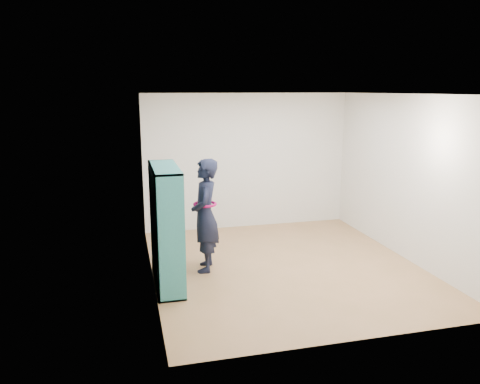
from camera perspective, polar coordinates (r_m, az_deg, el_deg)
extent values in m
plane|color=#9A7446|center=(7.32, 5.50, -9.00)|extent=(4.50, 4.50, 0.00)
plane|color=white|center=(6.82, 5.96, 11.80)|extent=(4.50, 4.50, 0.00)
cube|color=silver|center=(6.56, -10.96, 0.17)|extent=(0.02, 4.50, 2.60)
cube|color=silver|center=(7.85, 19.60, 1.67)|extent=(0.02, 4.50, 2.60)
cube|color=silver|center=(9.07, 0.92, 3.76)|extent=(4.00, 0.02, 2.60)
cube|color=silver|center=(4.96, 14.53, -4.00)|extent=(4.00, 0.02, 2.60)
cube|color=teal|center=(5.91, -8.43, -5.82)|extent=(0.36, 0.03, 1.66)
cube|color=teal|center=(7.07, -9.44, -2.78)|extent=(0.36, 0.03, 1.66)
cube|color=teal|center=(6.77, -8.75, -10.83)|extent=(0.36, 1.25, 0.03)
cube|color=teal|center=(6.31, -9.24, 2.99)|extent=(0.36, 1.25, 0.03)
cube|color=teal|center=(6.48, -10.48, -4.25)|extent=(0.03, 1.25, 1.66)
cube|color=teal|center=(6.30, -8.82, -4.67)|extent=(0.34, 0.03, 1.61)
cube|color=teal|center=(6.68, -9.14, -3.69)|extent=(0.34, 0.03, 1.61)
cube|color=teal|center=(6.61, -8.87, -7.51)|extent=(0.34, 1.20, 0.03)
cube|color=teal|center=(6.49, -8.99, -4.16)|extent=(0.34, 1.20, 0.03)
cube|color=teal|center=(6.39, -9.11, -0.70)|extent=(0.34, 1.20, 0.03)
cube|color=beige|center=(6.37, -8.22, -11.65)|extent=(0.23, 0.15, 0.09)
cube|color=black|center=(6.14, -8.20, -7.89)|extent=(0.19, 0.17, 0.21)
cube|color=maroon|center=(6.01, -8.33, -4.07)|extent=(0.19, 0.17, 0.26)
cube|color=silver|center=(5.98, -8.58, -1.01)|extent=(0.23, 0.15, 0.09)
cube|color=navy|center=(6.64, -8.48, -9.61)|extent=(0.19, 0.17, 0.30)
cube|color=brown|center=(6.51, -8.58, -6.51)|extent=(0.19, 0.17, 0.25)
cube|color=#BFB28C|center=(6.47, -8.81, -3.81)|extent=(0.23, 0.15, 0.06)
cube|color=#26594C|center=(6.30, -8.82, 0.47)|extent=(0.19, 0.17, 0.26)
cube|color=beige|center=(7.03, -8.80, -8.69)|extent=(0.19, 0.17, 0.23)
cube|color=black|center=(6.97, -9.02, -5.99)|extent=(0.23, 0.15, 0.09)
cube|color=maroon|center=(6.78, -9.03, -2.17)|extent=(0.19, 0.17, 0.27)
cube|color=silver|center=(6.68, -9.15, 1.31)|extent=(0.19, 0.17, 0.30)
imported|color=black|center=(6.93, -4.27, -2.86)|extent=(0.53, 0.69, 1.69)
torus|color=#AD0D58|center=(6.89, -4.30, -1.49)|extent=(0.42, 0.42, 0.04)
cube|color=silver|center=(6.99, -5.57, -1.81)|extent=(0.01, 0.09, 0.13)
cube|color=black|center=(6.99, -5.57, -1.81)|extent=(0.01, 0.09, 0.13)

